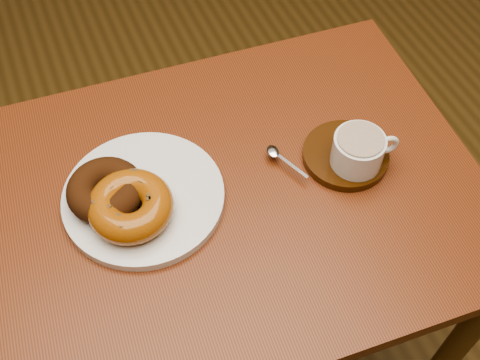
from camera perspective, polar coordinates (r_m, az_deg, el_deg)
name	(u,v)px	position (r m, az deg, el deg)	size (l,w,h in m)	color
ground	(129,269)	(1.74, -10.52, -8.30)	(6.00, 6.00, 0.00)	brown
cafe_table	(229,231)	(1.04, -1.02, -4.87)	(0.83, 0.65, 0.75)	#642E15
donut_plate	(144,197)	(0.93, -9.12, -1.61)	(0.25, 0.25, 0.02)	silver
donut_cinnamon	(105,190)	(0.92, -12.64, -0.95)	(0.12, 0.12, 0.04)	#361A0A
donut_caramel	(130,206)	(0.89, -10.35, -2.44)	(0.16, 0.16, 0.05)	#995110
saucer	(345,155)	(0.99, 9.97, 2.34)	(0.14, 0.14, 0.01)	#311806
coffee_cup	(359,150)	(0.95, 11.21, 2.80)	(0.11, 0.08, 0.06)	silver
teaspoon	(277,154)	(0.96, 3.50, 2.47)	(0.04, 0.08, 0.01)	silver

